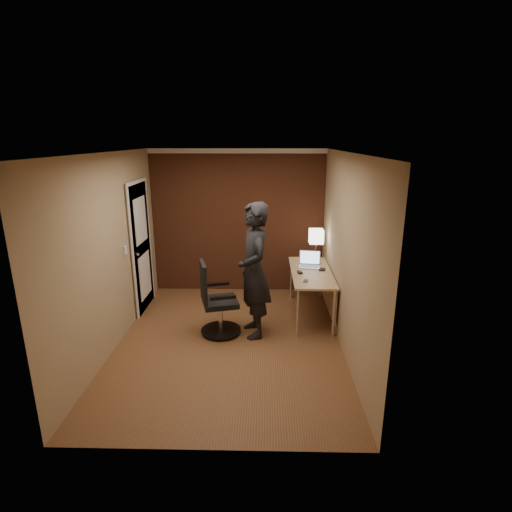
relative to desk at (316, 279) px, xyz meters
The scene contains 9 objects.
room 1.84m from the desk, 155.49° to the left, with size 4.00×4.00×4.00m.
desk is the anchor object (origin of this frame).
desk_lamp 0.73m from the desk, 84.82° to the left, with size 0.22×0.22×0.54m.
laptop 0.33m from the desk, 106.30° to the left, with size 0.36×0.30×0.23m.
mouse 0.31m from the desk, 156.73° to the right, with size 0.06×0.10×0.03m, color black.
phone 0.51m from the desk, 113.89° to the right, with size 0.06×0.12×0.01m, color black.
wallet 0.18m from the desk, 24.58° to the left, with size 0.09×0.11×0.02m, color black.
office_chair 1.60m from the desk, 156.41° to the right, with size 0.58×0.64×1.04m.
person 1.16m from the desk, 146.18° to the right, with size 0.68×0.45×1.87m, color black.
Camera 1 is at (0.48, -4.90, 2.67)m, focal length 28.00 mm.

